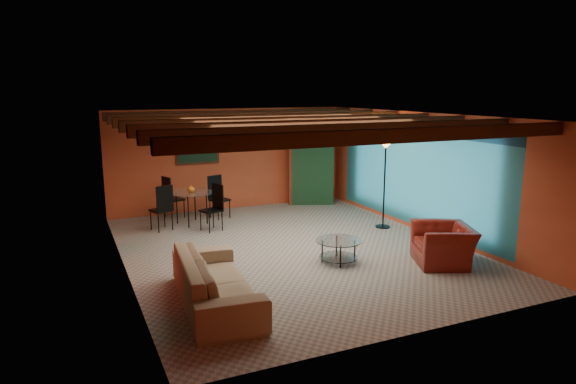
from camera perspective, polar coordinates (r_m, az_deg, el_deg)
name	(u,v)px	position (r m, az deg, el deg)	size (l,w,h in m)	color
room	(290,133)	(10.07, 0.21, 6.68)	(6.52, 8.01, 2.71)	gray
sofa	(216,281)	(7.83, -8.12, -9.83)	(2.56, 1.00, 0.75)	#8E775C
armchair	(443,245)	(9.92, 17.03, -5.67)	(1.12, 0.98, 0.73)	maroon
coffee_table	(338,251)	(9.65, 5.68, -6.59)	(0.86, 0.86, 0.44)	silver
dining_table	(192,202)	(12.43, -10.77, -1.10)	(2.08, 2.08, 1.08)	white
armoire	(308,169)	(14.39, 2.30, 2.60)	(1.12, 0.55, 1.97)	maroon
floor_lamp	(384,184)	(12.00, 10.77, 0.93)	(0.43, 0.43, 2.10)	black
ceiling_fan	(292,133)	(9.97, 0.47, 6.62)	(1.50, 1.50, 0.44)	#472614
painting	(198,150)	(13.47, -10.12, 4.68)	(1.05, 0.03, 0.65)	black
potted_plant	(309,125)	(14.25, 2.34, 7.52)	(0.45, 0.39, 0.50)	#26661E
vase	(191,176)	(12.31, -10.88, 1.77)	(0.17, 0.17, 0.18)	orange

